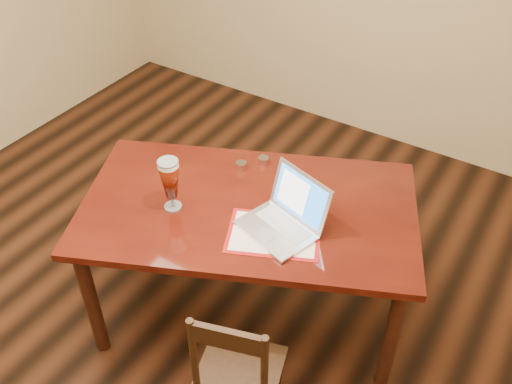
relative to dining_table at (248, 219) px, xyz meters
The scene contains 4 objects.
ground 0.87m from the dining_table, 136.98° to the right, with size 5.00×5.00×0.00m, color black.
room_shell 1.16m from the dining_table, 136.98° to the right, with size 4.51×5.01×2.71m.
dining_table is the anchor object (origin of this frame).
dining_chair 0.79m from the dining_table, 61.01° to the right, with size 0.47×0.46×0.90m.
Camera 1 is at (1.58, -1.50, 2.72)m, focal length 40.00 mm.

